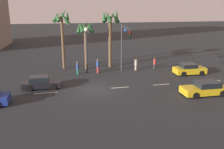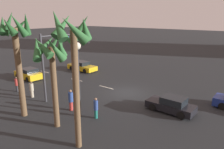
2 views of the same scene
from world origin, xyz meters
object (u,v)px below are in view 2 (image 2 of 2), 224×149
object	(u,v)px
car_0	(82,66)
traffic_signal	(60,54)
car_2	(171,105)
pedestrian_0	(17,84)
streetlamp	(78,66)
pedestrian_1	(32,89)
pedestrian_3	(96,108)
car_1	(29,74)
palm_tree_1	(51,56)
pedestrian_2	(71,100)
palm_tree_0	(16,42)
palm_tree_2	(73,47)

from	to	relation	value
car_0	traffic_signal	distance (m)	11.23
car_2	pedestrian_0	xyz separation A→B (m)	(15.06, 5.20, 0.25)
car_2	streetlamp	bearing A→B (deg)	43.22
pedestrian_1	pedestrian_3	xyz separation A→B (m)	(-8.04, -0.45, 0.05)
traffic_signal	pedestrian_1	distance (m)	4.63
car_1	palm_tree_1	world-z (taller)	palm_tree_1
streetlamp	pedestrian_1	bearing A→B (deg)	-0.30
traffic_signal	pedestrian_2	xyz separation A→B (m)	(-3.10, 1.74, -3.37)
traffic_signal	palm_tree_1	bearing A→B (deg)	135.05
traffic_signal	pedestrian_0	world-z (taller)	traffic_signal
pedestrian_2	pedestrian_3	xyz separation A→B (m)	(-2.68, -0.17, -0.07)
pedestrian_2	car_1	bearing A→B (deg)	-15.63
pedestrian_3	pedestrian_1	bearing A→B (deg)	3.22
car_1	pedestrian_0	world-z (taller)	pedestrian_0
car_0	pedestrian_1	xyz separation A→B (m)	(-3.76, 10.73, 0.23)
pedestrian_1	pedestrian_2	distance (m)	5.37
pedestrian_3	pedestrian_2	bearing A→B (deg)	3.68
streetlamp	traffic_signal	bearing A→B (deg)	-24.60
traffic_signal	pedestrian_2	size ratio (longest dim) A/B	3.41
traffic_signal	palm_tree_0	world-z (taller)	palm_tree_0
car_0	palm_tree_0	distance (m)	15.93
pedestrian_1	pedestrian_3	world-z (taller)	pedestrian_3
car_0	streetlamp	distance (m)	15.46
car_0	pedestrian_2	world-z (taller)	pedestrian_2
streetlamp	palm_tree_0	distance (m)	4.89
palm_tree_2	pedestrian_0	bearing A→B (deg)	-13.97
pedestrian_2	palm_tree_0	size ratio (longest dim) A/B	0.23
pedestrian_1	palm_tree_1	size ratio (longest dim) A/B	0.24
traffic_signal	car_2	bearing A→B (deg)	-162.44
car_2	pedestrian_2	xyz separation A→B (m)	(6.95, 4.92, 0.36)
pedestrian_0	palm_tree_2	xyz separation A→B (m)	(-12.38, 3.08, 5.35)
car_2	palm_tree_1	distance (m)	10.51
pedestrian_3	palm_tree_0	size ratio (longest dim) A/B	0.21
car_2	pedestrian_0	bearing A→B (deg)	19.05
pedestrian_3	palm_tree_1	size ratio (longest dim) A/B	0.25
car_1	car_0	bearing A→B (deg)	-108.15
pedestrian_0	palm_tree_2	distance (m)	13.84
traffic_signal	palm_tree_1	size ratio (longest dim) A/B	0.94
car_0	palm_tree_2	xyz separation A→B (m)	(-13.40, 13.81, 5.58)
pedestrian_1	palm_tree_1	distance (m)	8.23
streetlamp	pedestrian_0	world-z (taller)	streetlamp
car_1	streetlamp	xyz separation A→B (m)	(-12.88, 3.53, 3.55)
car_0	pedestrian_2	bearing A→B (deg)	131.14
palm_tree_0	pedestrian_3	bearing A→B (deg)	-148.30
palm_tree_2	car_1	bearing A→B (deg)	-22.64
palm_tree_0	palm_tree_1	bearing A→B (deg)	-174.18
car_1	palm_tree_2	distance (m)	17.97
car_2	palm_tree_1	size ratio (longest dim) A/B	0.60
palm_tree_2	streetlamp	bearing A→B (deg)	-46.47
pedestrian_0	pedestrian_1	world-z (taller)	pedestrian_1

